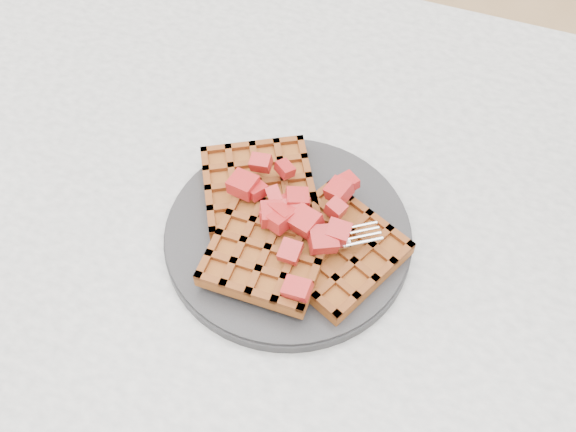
% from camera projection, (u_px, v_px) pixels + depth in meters
% --- Properties ---
extents(table, '(1.20, 0.80, 0.75)m').
position_uv_depth(table, '(360.00, 294.00, 0.74)').
color(table, beige).
rests_on(table, ground).
extents(plate, '(0.25, 0.25, 0.02)m').
position_uv_depth(plate, '(288.00, 234.00, 0.64)').
color(plate, black).
rests_on(plate, table).
extents(waffles, '(0.24, 0.20, 0.03)m').
position_uv_depth(waffles, '(287.00, 227.00, 0.62)').
color(waffles, '#944E1F').
rests_on(waffles, plate).
extents(strawberry_pile, '(0.15, 0.15, 0.02)m').
position_uv_depth(strawberry_pile, '(288.00, 207.00, 0.60)').
color(strawberry_pile, '#870004').
rests_on(strawberry_pile, waffles).
extents(fork, '(0.16, 0.12, 0.02)m').
position_uv_depth(fork, '(305.00, 257.00, 0.61)').
color(fork, silver).
rests_on(fork, plate).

